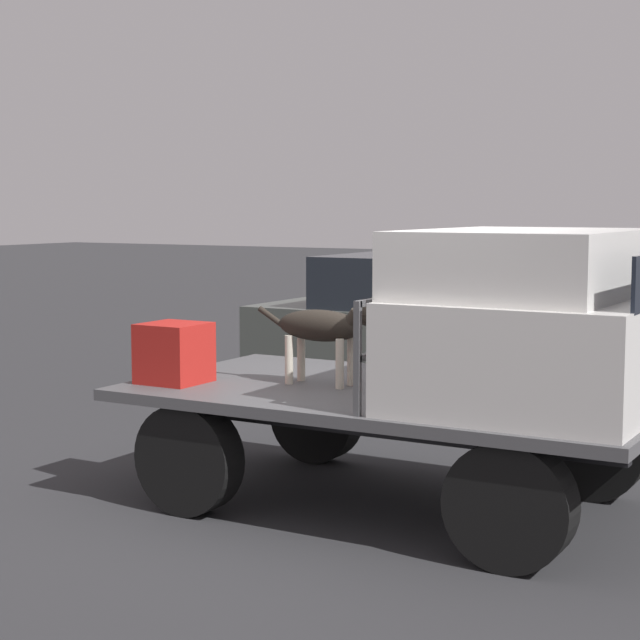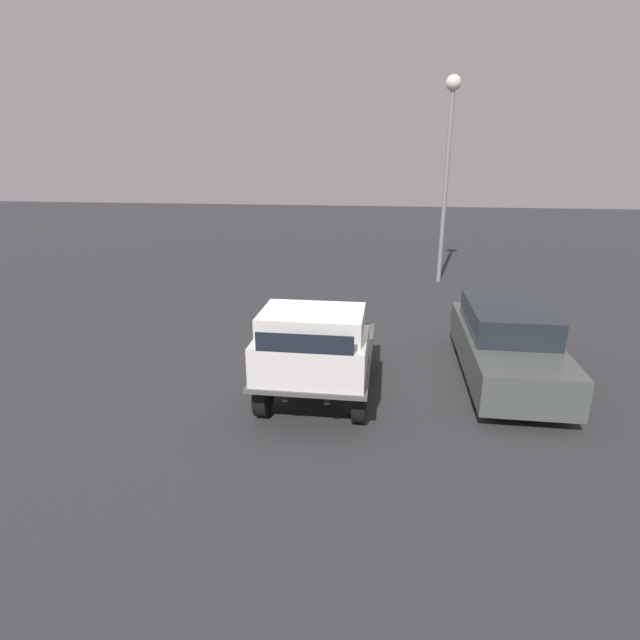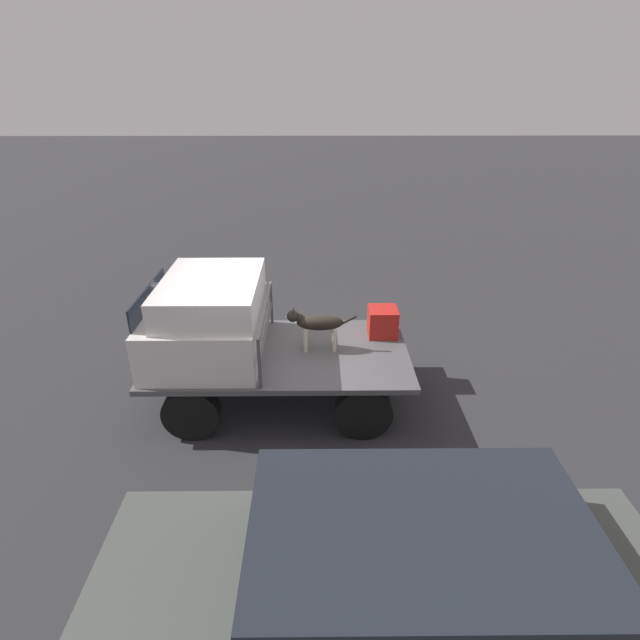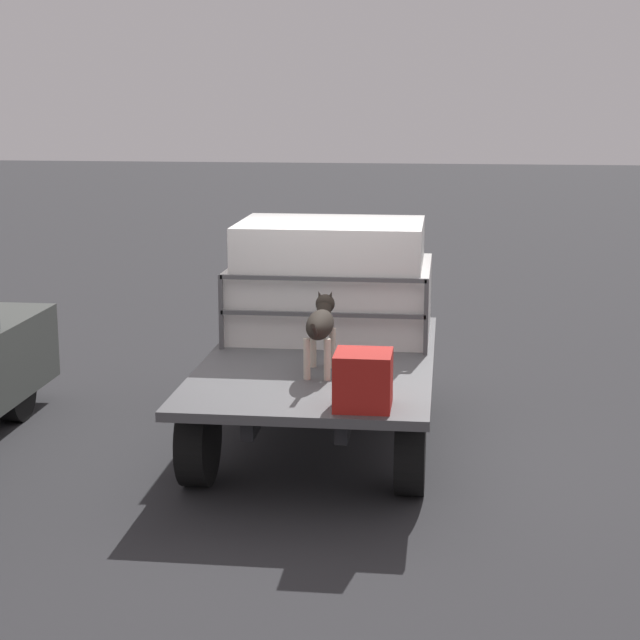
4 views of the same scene
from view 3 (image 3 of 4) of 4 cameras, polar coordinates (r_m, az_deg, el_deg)
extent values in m
plane|color=#2D2D30|center=(7.88, -4.32, -8.91)|extent=(80.00, 80.00, 0.00)
cylinder|color=black|center=(7.11, -14.48, -10.20)|extent=(0.78, 0.24, 0.78)
cylinder|color=black|center=(8.58, -11.90, -3.24)|extent=(0.78, 0.24, 0.78)
cylinder|color=black|center=(6.94, 4.98, -10.39)|extent=(0.78, 0.24, 0.78)
cylinder|color=black|center=(8.43, 3.93, -3.24)|extent=(0.78, 0.24, 0.78)
cube|color=black|center=(7.20, -4.68, -6.17)|extent=(3.48, 0.10, 0.18)
cube|color=black|center=(7.83, -4.33, -3.33)|extent=(3.48, 0.10, 0.18)
cube|color=#4C4C4F|center=(7.45, -4.53, -3.83)|extent=(3.78, 2.10, 0.08)
cube|color=silver|center=(7.41, -12.78, -1.13)|extent=(1.57, 1.98, 0.71)
cube|color=silver|center=(7.15, -12.30, 2.97)|extent=(1.34, 1.82, 0.44)
cube|color=black|center=(7.41, -19.04, 2.39)|extent=(0.02, 1.62, 0.33)
cube|color=#4C4C4F|center=(6.43, -6.94, -5.00)|extent=(0.04, 0.04, 0.72)
cube|color=#4C4C4F|center=(8.15, -5.57, 2.00)|extent=(0.04, 0.04, 0.72)
cube|color=#4C4C4F|center=(7.13, -6.30, 1.35)|extent=(0.04, 1.94, 0.04)
cube|color=#4C4C4F|center=(7.28, -6.18, -1.09)|extent=(0.04, 1.94, 0.04)
cylinder|color=beige|center=(7.31, -1.66, -2.39)|extent=(0.06, 0.06, 0.36)
cylinder|color=beige|center=(7.46, -1.63, -1.76)|extent=(0.06, 0.06, 0.36)
cylinder|color=beige|center=(7.31, 1.67, -2.38)|extent=(0.06, 0.06, 0.36)
cylinder|color=beige|center=(7.47, 1.62, -1.75)|extent=(0.06, 0.06, 0.36)
ellipsoid|color=black|center=(7.27, 0.00, -0.29)|extent=(0.68, 0.23, 0.23)
sphere|color=beige|center=(7.29, -1.48, -0.58)|extent=(0.10, 0.10, 0.10)
cylinder|color=black|center=(7.25, -2.30, 0.16)|extent=(0.16, 0.13, 0.16)
sphere|color=black|center=(7.23, -3.13, 0.45)|extent=(0.17, 0.17, 0.17)
cone|color=beige|center=(7.24, -3.71, 0.36)|extent=(0.10, 0.10, 0.10)
cone|color=black|center=(7.16, -3.09, 0.82)|extent=(0.06, 0.08, 0.10)
cone|color=black|center=(7.24, -3.06, 1.15)|extent=(0.06, 0.08, 0.10)
cylinder|color=black|center=(7.27, 3.06, -0.11)|extent=(0.29, 0.04, 0.19)
cube|color=#AD1E19|center=(7.84, 7.16, -0.20)|extent=(0.44, 0.44, 0.44)
cylinder|color=black|center=(5.42, -10.76, -25.23)|extent=(0.60, 0.20, 0.60)
cylinder|color=black|center=(5.70, 21.77, -23.81)|extent=(0.60, 0.20, 0.60)
cube|color=#474C47|center=(4.65, 7.34, -29.96)|extent=(4.59, 1.79, 0.78)
cube|color=#1E232B|center=(4.15, 11.36, -24.43)|extent=(2.53, 1.61, 0.56)
camera|label=1|loc=(13.95, -16.83, 15.17)|focal=60.00mm
camera|label=2|loc=(11.08, -65.30, 12.13)|focal=28.00mm
camera|label=4|loc=(11.85, 50.27, 10.90)|focal=60.00mm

